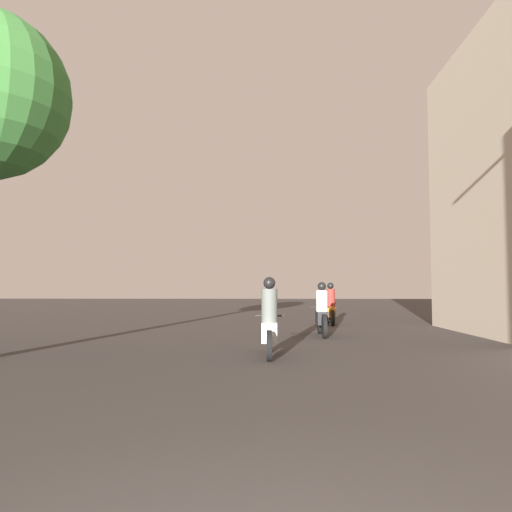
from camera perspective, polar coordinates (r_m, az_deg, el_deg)
motorcycle_white at (r=10.07m, az=1.55°, el=-7.80°), size 0.60×1.92×1.58m
motorcycle_black at (r=14.40m, az=7.53°, el=-6.62°), size 0.60×2.07×1.53m
motorcycle_orange at (r=18.75m, az=8.51°, el=-5.89°), size 0.60×1.89×1.56m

